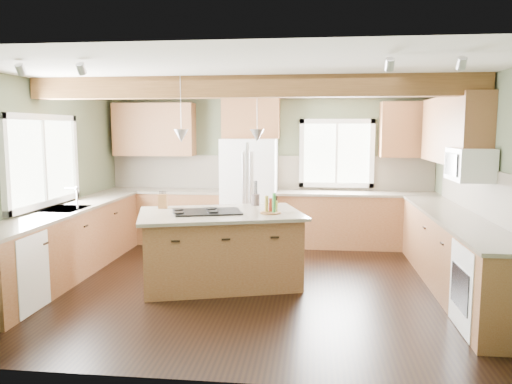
# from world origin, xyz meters

# --- Properties ---
(floor) EXTENTS (5.60, 5.60, 0.00)m
(floor) POSITION_xyz_m (0.00, 0.00, 0.00)
(floor) COLOR black
(floor) RESTS_ON ground
(ceiling) EXTENTS (5.60, 5.60, 0.00)m
(ceiling) POSITION_xyz_m (0.00, 0.00, 2.60)
(ceiling) COLOR silver
(ceiling) RESTS_ON wall_back
(wall_back) EXTENTS (5.60, 0.00, 5.60)m
(wall_back) POSITION_xyz_m (0.00, 2.50, 1.30)
(wall_back) COLOR #4D563D
(wall_back) RESTS_ON ground
(wall_left) EXTENTS (0.00, 5.00, 5.00)m
(wall_left) POSITION_xyz_m (-2.80, 0.00, 1.30)
(wall_left) COLOR #4D563D
(wall_left) RESTS_ON ground
(wall_right) EXTENTS (0.00, 5.00, 5.00)m
(wall_right) POSITION_xyz_m (2.80, 0.00, 1.30)
(wall_right) COLOR #4D563D
(wall_right) RESTS_ON ground
(ceiling_beam) EXTENTS (5.55, 0.26, 0.26)m
(ceiling_beam) POSITION_xyz_m (0.00, -0.01, 2.47)
(ceiling_beam) COLOR brown
(ceiling_beam) RESTS_ON ceiling
(soffit_trim) EXTENTS (5.55, 0.20, 0.10)m
(soffit_trim) POSITION_xyz_m (0.00, 2.40, 2.54)
(soffit_trim) COLOR brown
(soffit_trim) RESTS_ON ceiling
(backsplash_back) EXTENTS (5.58, 0.03, 0.58)m
(backsplash_back) POSITION_xyz_m (0.00, 2.48, 1.21)
(backsplash_back) COLOR brown
(backsplash_back) RESTS_ON wall_back
(backsplash_right) EXTENTS (0.03, 3.70, 0.58)m
(backsplash_right) POSITION_xyz_m (2.78, 0.05, 1.21)
(backsplash_right) COLOR brown
(backsplash_right) RESTS_ON wall_right
(base_cab_back_left) EXTENTS (2.02, 0.60, 0.88)m
(base_cab_back_left) POSITION_xyz_m (-1.79, 2.20, 0.44)
(base_cab_back_left) COLOR brown
(base_cab_back_left) RESTS_ON floor
(counter_back_left) EXTENTS (2.06, 0.64, 0.04)m
(counter_back_left) POSITION_xyz_m (-1.79, 2.20, 0.90)
(counter_back_left) COLOR brown
(counter_back_left) RESTS_ON base_cab_back_left
(base_cab_back_right) EXTENTS (2.62, 0.60, 0.88)m
(base_cab_back_right) POSITION_xyz_m (1.49, 2.20, 0.44)
(base_cab_back_right) COLOR brown
(base_cab_back_right) RESTS_ON floor
(counter_back_right) EXTENTS (2.66, 0.64, 0.04)m
(counter_back_right) POSITION_xyz_m (1.49, 2.20, 0.90)
(counter_back_right) COLOR brown
(counter_back_right) RESTS_ON base_cab_back_right
(base_cab_left) EXTENTS (0.60, 3.70, 0.88)m
(base_cab_left) POSITION_xyz_m (-2.50, 0.05, 0.44)
(base_cab_left) COLOR brown
(base_cab_left) RESTS_ON floor
(counter_left) EXTENTS (0.64, 3.74, 0.04)m
(counter_left) POSITION_xyz_m (-2.50, 0.05, 0.90)
(counter_left) COLOR brown
(counter_left) RESTS_ON base_cab_left
(base_cab_right) EXTENTS (0.60, 3.70, 0.88)m
(base_cab_right) POSITION_xyz_m (2.50, 0.05, 0.44)
(base_cab_right) COLOR brown
(base_cab_right) RESTS_ON floor
(counter_right) EXTENTS (0.64, 3.74, 0.04)m
(counter_right) POSITION_xyz_m (2.50, 0.05, 0.90)
(counter_right) COLOR brown
(counter_right) RESTS_ON base_cab_right
(upper_cab_back_left) EXTENTS (1.40, 0.35, 0.90)m
(upper_cab_back_left) POSITION_xyz_m (-1.99, 2.33, 1.95)
(upper_cab_back_left) COLOR brown
(upper_cab_back_left) RESTS_ON wall_back
(upper_cab_over_fridge) EXTENTS (0.96, 0.35, 0.70)m
(upper_cab_over_fridge) POSITION_xyz_m (-0.30, 2.33, 2.15)
(upper_cab_over_fridge) COLOR brown
(upper_cab_over_fridge) RESTS_ON wall_back
(upper_cab_right) EXTENTS (0.35, 2.20, 0.90)m
(upper_cab_right) POSITION_xyz_m (2.62, 0.90, 1.95)
(upper_cab_right) COLOR brown
(upper_cab_right) RESTS_ON wall_right
(upper_cab_back_corner) EXTENTS (0.90, 0.35, 0.90)m
(upper_cab_back_corner) POSITION_xyz_m (2.30, 2.33, 1.95)
(upper_cab_back_corner) COLOR brown
(upper_cab_back_corner) RESTS_ON wall_back
(window_left) EXTENTS (0.04, 1.60, 1.05)m
(window_left) POSITION_xyz_m (-2.78, 0.05, 1.55)
(window_left) COLOR white
(window_left) RESTS_ON wall_left
(window_back) EXTENTS (1.10, 0.04, 1.00)m
(window_back) POSITION_xyz_m (1.15, 2.48, 1.55)
(window_back) COLOR white
(window_back) RESTS_ON wall_back
(sink) EXTENTS (0.50, 0.65, 0.03)m
(sink) POSITION_xyz_m (-2.50, 0.05, 0.91)
(sink) COLOR #262628
(sink) RESTS_ON counter_left
(faucet) EXTENTS (0.02, 0.02, 0.28)m
(faucet) POSITION_xyz_m (-2.32, 0.05, 1.05)
(faucet) COLOR #B2B2B7
(faucet) RESTS_ON sink
(dishwasher) EXTENTS (0.60, 0.60, 0.84)m
(dishwasher) POSITION_xyz_m (-2.49, -1.25, 0.43)
(dishwasher) COLOR white
(dishwasher) RESTS_ON floor
(oven) EXTENTS (0.60, 0.72, 0.84)m
(oven) POSITION_xyz_m (2.49, -1.25, 0.43)
(oven) COLOR white
(oven) RESTS_ON floor
(microwave) EXTENTS (0.40, 0.70, 0.38)m
(microwave) POSITION_xyz_m (2.58, -0.05, 1.55)
(microwave) COLOR white
(microwave) RESTS_ON wall_right
(pendant_left) EXTENTS (0.18, 0.18, 0.16)m
(pendant_left) POSITION_xyz_m (-0.85, -0.14, 1.88)
(pendant_left) COLOR #B2B2B7
(pendant_left) RESTS_ON ceiling
(pendant_right) EXTENTS (0.18, 0.18, 0.16)m
(pendant_right) POSITION_xyz_m (0.05, 0.13, 1.88)
(pendant_right) COLOR #B2B2B7
(pendant_right) RESTS_ON ceiling
(refrigerator) EXTENTS (0.90, 0.74, 1.80)m
(refrigerator) POSITION_xyz_m (-0.30, 2.12, 0.90)
(refrigerator) COLOR white
(refrigerator) RESTS_ON floor
(island) EXTENTS (2.14, 1.65, 0.88)m
(island) POSITION_xyz_m (-0.40, -0.01, 0.44)
(island) COLOR olive
(island) RESTS_ON floor
(island_top) EXTENTS (2.29, 1.80, 0.04)m
(island_top) POSITION_xyz_m (-0.40, -0.01, 0.90)
(island_top) COLOR brown
(island_top) RESTS_ON island
(cooktop) EXTENTS (0.94, 0.76, 0.02)m
(cooktop) POSITION_xyz_m (-0.55, -0.05, 0.93)
(cooktop) COLOR black
(cooktop) RESTS_ON island_top
(knife_block) EXTENTS (0.12, 0.09, 0.19)m
(knife_block) POSITION_xyz_m (-1.21, 0.21, 1.01)
(knife_block) COLOR brown
(knife_block) RESTS_ON island_top
(utensil_crock) EXTENTS (0.12, 0.12, 0.15)m
(utensil_crock) POSITION_xyz_m (-0.02, 0.61, 1.00)
(utensil_crock) COLOR #433D36
(utensil_crock) RESTS_ON island_top
(bottle_tray) EXTENTS (0.36, 0.36, 0.24)m
(bottle_tray) POSITION_xyz_m (0.24, -0.01, 1.04)
(bottle_tray) COLOR brown
(bottle_tray) RESTS_ON island_top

